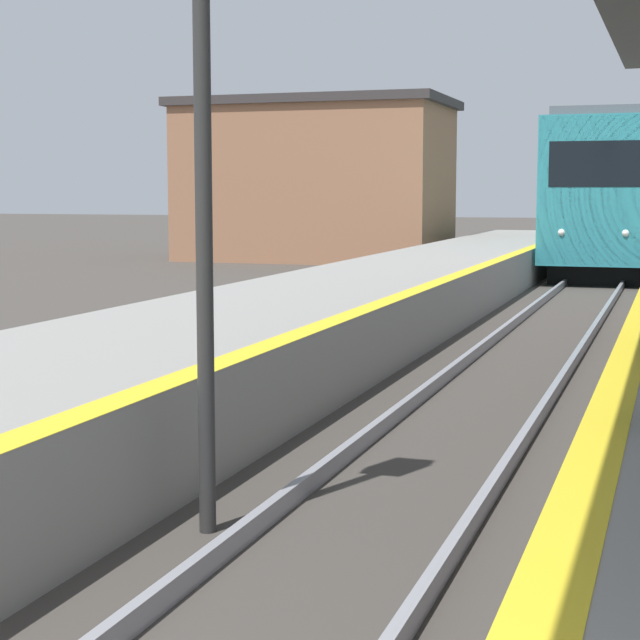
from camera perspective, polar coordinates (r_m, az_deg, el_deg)
name	(u,v)px	position (r m, az deg, el deg)	size (l,w,h in m)	color
train	(614,195)	(35.53, 15.40, 6.46)	(2.82, 16.36, 4.56)	black
signal_near	(201,48)	(7.49, -6.37, 14.23)	(0.36, 0.31, 4.87)	#2D2D2D
station_building	(316,180)	(38.23, -0.21, 7.48)	(9.44, 5.64, 5.64)	#9E6B4C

